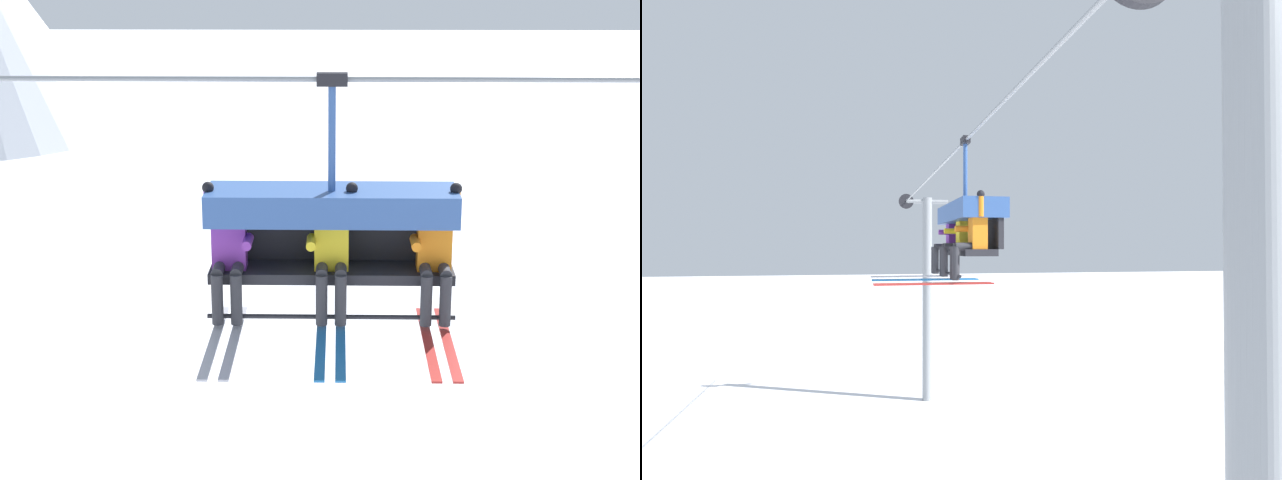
{
  "view_description": "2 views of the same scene",
  "coord_description": "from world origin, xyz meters",
  "views": [
    {
      "loc": [
        2.03,
        -9.65,
        8.63
      ],
      "look_at": [
        1.86,
        -0.8,
        5.99
      ],
      "focal_mm": 55.0,
      "sensor_mm": 36.0,
      "label": 1
    },
    {
      "loc": [
        9.95,
        -2.48,
        5.73
      ],
      "look_at": [
        2.11,
        -0.88,
        5.86
      ],
      "focal_mm": 28.0,
      "sensor_mm": 36.0,
      "label": 2
    }
  ],
  "objects": [
    {
      "name": "lift_cable",
      "position": [
        -0.82,
        -0.8,
        7.5
      ],
      "size": [
        18.01,
        0.05,
        0.05
      ],
      "color": "gray"
    },
    {
      "name": "chairlift_chair",
      "position": [
        1.97,
        -0.73,
        6.17
      ],
      "size": [
        2.36,
        0.74,
        2.24
      ],
      "color": "#232328"
    },
    {
      "name": "skier_orange",
      "position": [
        2.94,
        -0.94,
        5.9
      ],
      "size": [
        0.48,
        1.7,
        1.34
      ],
      "color": "orange"
    },
    {
      "name": "skier_yellow",
      "position": [
        1.97,
        -0.94,
        5.9
      ],
      "size": [
        0.48,
        1.7,
        1.34
      ],
      "color": "yellow"
    },
    {
      "name": "skier_purple",
      "position": [
        1.0,
        -0.94,
        5.9
      ],
      "size": [
        0.48,
        1.7,
        1.34
      ],
      "color": "purple"
    }
  ]
}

